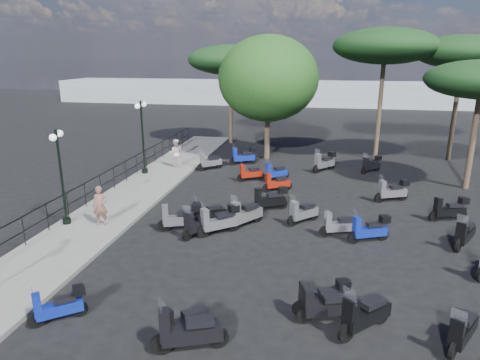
% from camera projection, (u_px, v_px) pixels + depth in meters
% --- Properties ---
extents(ground, '(120.00, 120.00, 0.00)m').
position_uv_depth(ground, '(256.00, 229.00, 17.06)').
color(ground, black).
rests_on(ground, ground).
extents(sidewalk, '(3.00, 30.00, 0.15)m').
position_uv_depth(sidewalk, '(135.00, 194.00, 21.04)').
color(sidewalk, '#615F5C').
rests_on(sidewalk, ground).
extents(railing, '(0.04, 26.04, 1.10)m').
position_uv_depth(railing, '(107.00, 178.00, 20.85)').
color(railing, black).
rests_on(railing, sidewalk).
extents(lamp_post_1, '(0.53, 1.09, 3.83)m').
position_uv_depth(lamp_post_1, '(61.00, 171.00, 16.60)').
color(lamp_post_1, black).
rests_on(lamp_post_1, sidewalk).
extents(lamp_post_2, '(0.33, 1.21, 4.12)m').
position_uv_depth(lamp_post_2, '(142.00, 132.00, 23.86)').
color(lamp_post_2, black).
rests_on(lamp_post_2, sidewalk).
extents(woman, '(0.65, 0.50, 1.60)m').
position_uv_depth(woman, '(100.00, 206.00, 16.88)').
color(woman, brown).
rests_on(woman, sidewalk).
extents(pedestrian_far, '(0.94, 0.81, 1.68)m').
position_uv_depth(pedestrian_far, '(176.00, 153.00, 25.67)').
color(pedestrian_far, beige).
rests_on(pedestrian_far, sidewalk).
extents(scooter_0, '(1.24, 1.04, 1.18)m').
position_uv_depth(scooter_0, '(58.00, 306.00, 11.05)').
color(scooter_0, black).
rests_on(scooter_0, ground).
extents(scooter_1, '(1.50, 1.30, 1.44)m').
position_uv_depth(scooter_1, '(219.00, 221.00, 16.42)').
color(scooter_1, black).
rests_on(scooter_1, ground).
extents(scooter_2, '(1.68, 0.85, 1.40)m').
position_uv_depth(scooter_2, '(180.00, 218.00, 16.76)').
color(scooter_2, black).
rests_on(scooter_2, ground).
extents(scooter_3, '(1.40, 0.89, 1.24)m').
position_uv_depth(scooter_3, '(250.00, 173.00, 23.38)').
color(scooter_3, black).
rests_on(scooter_3, ground).
extents(scooter_4, '(1.32, 1.24, 1.36)m').
position_uv_depth(scooter_4, '(210.00, 162.00, 25.63)').
color(scooter_4, black).
rests_on(scooter_4, ground).
extents(scooter_5, '(1.75, 0.89, 1.46)m').
position_uv_depth(scooter_5, '(188.00, 332.00, 9.93)').
color(scooter_5, black).
rests_on(scooter_5, ground).
extents(scooter_6, '(1.16, 1.21, 1.26)m').
position_uv_depth(scooter_6, '(185.00, 323.00, 10.37)').
color(scooter_6, black).
rests_on(scooter_6, ground).
extents(scooter_7, '(1.33, 1.17, 1.33)m').
position_uv_depth(scooter_7, '(208.00, 214.00, 17.39)').
color(scooter_7, black).
rests_on(scooter_7, ground).
extents(scooter_8, '(0.98, 1.61, 1.40)m').
position_uv_depth(scooter_8, '(198.00, 224.00, 16.31)').
color(scooter_8, black).
rests_on(scooter_8, ground).
extents(scooter_9, '(1.32, 1.12, 1.30)m').
position_uv_depth(scooter_9, '(275.00, 173.00, 23.46)').
color(scooter_9, black).
rests_on(scooter_9, ground).
extents(scooter_10, '(1.62, 1.00, 1.40)m').
position_uv_depth(scooter_10, '(244.00, 156.00, 26.85)').
color(scooter_10, black).
rests_on(scooter_10, ground).
extents(scooter_12, '(1.52, 0.78, 1.26)m').
position_uv_depth(scooter_12, '(322.00, 298.00, 11.36)').
color(scooter_12, black).
rests_on(scooter_12, ground).
extents(scooter_13, '(1.20, 1.60, 1.49)m').
position_uv_depth(scooter_13, '(245.00, 215.00, 17.15)').
color(scooter_13, black).
rests_on(scooter_13, ground).
extents(scooter_14, '(1.25, 1.26, 1.33)m').
position_uv_depth(scooter_14, '(303.00, 213.00, 17.50)').
color(scooter_14, black).
rests_on(scooter_14, ground).
extents(scooter_15, '(1.58, 0.95, 1.36)m').
position_uv_depth(scooter_15, '(270.00, 199.00, 18.95)').
color(scooter_15, black).
rests_on(scooter_15, ground).
extents(scooter_16, '(1.43, 0.90, 1.25)m').
position_uv_depth(scooter_16, '(276.00, 183.00, 21.60)').
color(scooter_16, black).
rests_on(scooter_16, ground).
extents(scooter_17, '(1.54, 0.73, 1.27)m').
position_uv_depth(scooter_17, '(325.00, 307.00, 11.05)').
color(scooter_17, black).
rests_on(scooter_17, ground).
extents(scooter_18, '(1.38, 1.38, 1.46)m').
position_uv_depth(scooter_18, '(364.00, 315.00, 10.57)').
color(scooter_18, black).
rests_on(scooter_18, ground).
extents(scooter_19, '(1.56, 0.74, 1.28)m').
position_uv_depth(scooter_19, '(339.00, 225.00, 16.26)').
color(scooter_19, black).
rests_on(scooter_19, ground).
extents(scooter_20, '(1.54, 0.87, 1.31)m').
position_uv_depth(scooter_20, '(369.00, 230.00, 15.76)').
color(scooter_20, black).
rests_on(scooter_20, ground).
extents(scooter_21, '(1.61, 0.91, 1.36)m').
position_uv_depth(scooter_21, '(392.00, 191.00, 20.08)').
color(scooter_21, black).
rests_on(scooter_21, ground).
extents(scooter_22, '(1.32, 1.49, 1.45)m').
position_uv_depth(scooter_22, '(324.00, 162.00, 25.28)').
color(scooter_22, black).
rests_on(scooter_22, ground).
extents(scooter_23, '(0.98, 1.44, 1.30)m').
position_uv_depth(scooter_23, '(462.00, 331.00, 10.04)').
color(scooter_23, black).
rests_on(scooter_23, ground).
extents(scooter_26, '(1.05, 1.56, 1.41)m').
position_uv_depth(scooter_26, '(464.00, 234.00, 15.35)').
color(scooter_26, black).
rests_on(scooter_26, ground).
extents(scooter_27, '(1.61, 0.76, 1.32)m').
position_uv_depth(scooter_27, '(449.00, 210.00, 17.76)').
color(scooter_27, black).
rests_on(scooter_27, ground).
extents(scooter_28, '(1.24, 1.19, 1.25)m').
position_uv_depth(scooter_28, '(371.00, 165.00, 25.01)').
color(scooter_28, black).
rests_on(scooter_28, ground).
extents(broadleaf_tree, '(6.38, 6.38, 7.92)m').
position_uv_depth(broadleaf_tree, '(268.00, 79.00, 27.11)').
color(broadleaf_tree, '#38281E').
rests_on(broadleaf_tree, ground).
extents(pine_0, '(6.41, 6.41, 8.31)m').
position_uv_depth(pine_0, '(385.00, 46.00, 26.34)').
color(pine_0, '#38281E').
rests_on(pine_0, ground).
extents(pine_1, '(5.87, 5.87, 7.87)m').
position_uv_depth(pine_1, '(463.00, 52.00, 26.18)').
color(pine_1, '#38281E').
rests_on(pine_1, ground).
extents(pine_2, '(6.35, 6.35, 7.40)m').
position_uv_depth(pine_2, '(231.00, 60.00, 31.80)').
color(pine_2, '#38281E').
rests_on(pine_2, ground).
extents(distant_hills, '(70.00, 8.00, 3.00)m').
position_uv_depth(distant_hills, '(306.00, 93.00, 59.00)').
color(distant_hills, gray).
rests_on(distant_hills, ground).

